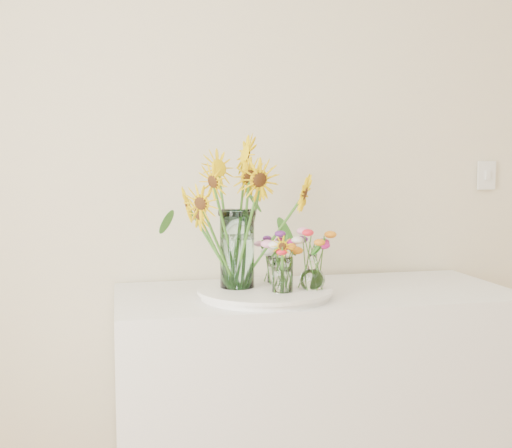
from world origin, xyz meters
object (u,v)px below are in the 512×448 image
small_vase_a (282,275)px  small_vase_c (275,270)px  tray (265,294)px  counter (315,413)px  small_vase_b (312,272)px  mason_jar (237,249)px

small_vase_a → small_vase_c: size_ratio=1.17×
tray → small_vase_c: (0.06, 0.10, 0.06)m
counter → small_vase_b: 0.55m
tray → small_vase_a: bearing=-55.2°
tray → counter: bearing=19.1°
counter → tray: (-0.20, -0.07, 0.46)m
small_vase_a → small_vase_c: (0.02, 0.17, -0.01)m
tray → small_vase_a: small_vase_a is taller
counter → tray: tray is taller
mason_jar → small_vase_b: mason_jar is taller
counter → small_vase_c: bearing=166.6°
counter → small_vase_b: bearing=-113.3°
small_vase_b → small_vase_c: small_vase_b is taller
small_vase_b → small_vase_c: bearing=122.4°
mason_jar → small_vase_b: size_ratio=2.20×
counter → small_vase_a: bearing=-139.7°
mason_jar → small_vase_a: size_ratio=2.29×
tray → small_vase_c: size_ratio=4.27×
counter → small_vase_a: (-0.16, -0.13, 0.53)m
mason_jar → small_vase_c: (0.15, 0.06, -0.09)m
tray → small_vase_c: small_vase_c is taller
small_vase_a → small_vase_b: (0.11, 0.02, 0.00)m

